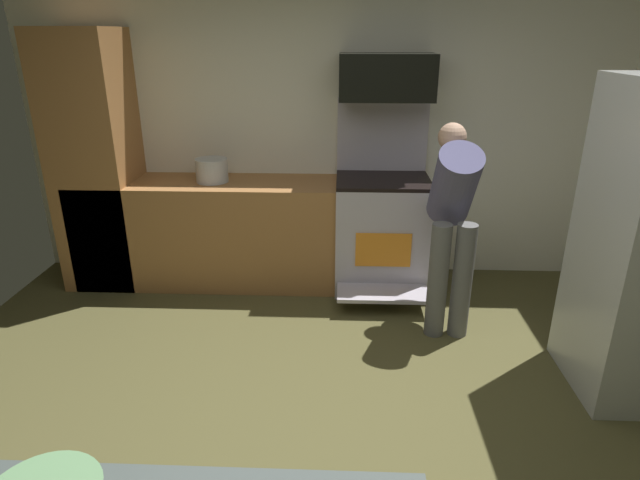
{
  "coord_description": "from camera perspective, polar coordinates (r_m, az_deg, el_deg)",
  "views": [
    {
      "loc": [
        0.14,
        -2.25,
        2.05
      ],
      "look_at": [
        0.03,
        0.3,
        1.05
      ],
      "focal_mm": 29.65,
      "sensor_mm": 36.0,
      "label": 1
    }
  ],
  "objects": [
    {
      "name": "microwave",
      "position": [
        4.33,
        7.2,
        17.05
      ],
      "size": [
        0.74,
        0.38,
        0.35
      ],
      "primitive_type": "cube",
      "color": "black",
      "rests_on": "oven_range"
    },
    {
      "name": "person_cook",
      "position": [
        3.79,
        14.1,
        2.53
      ],
      "size": [
        0.31,
        0.59,
        1.47
      ],
      "color": "slate",
      "rests_on": "ground"
    },
    {
      "name": "ground_plane",
      "position": [
        3.05,
        -0.84,
        -21.04
      ],
      "size": [
        5.2,
        4.8,
        0.02
      ],
      "primitive_type": "cube",
      "color": "brown"
    },
    {
      "name": "lower_cabinet_run",
      "position": [
        4.64,
        -10.66,
        0.83
      ],
      "size": [
        2.4,
        0.6,
        0.9
      ],
      "primitive_type": "cube",
      "color": "#A56F3D",
      "rests_on": "ground"
    },
    {
      "name": "wall_back",
      "position": [
        4.65,
        0.7,
        12.11
      ],
      "size": [
        5.2,
        0.12,
        2.6
      ],
      "primitive_type": "cube",
      "color": "silver",
      "rests_on": "ground"
    },
    {
      "name": "stock_pot",
      "position": [
        4.49,
        -11.6,
        7.38
      ],
      "size": [
        0.26,
        0.26,
        0.19
      ],
      "primitive_type": "cylinder",
      "color": "#B4BABE",
      "rests_on": "lower_cabinet_run"
    },
    {
      "name": "oven_range",
      "position": [
        4.5,
        6.58,
        1.3
      ],
      "size": [
        0.76,
        0.94,
        1.56
      ],
      "color": "#BDB5C2",
      "rests_on": "ground"
    },
    {
      "name": "cabinet_column",
      "position": [
        4.8,
        -22.99,
        7.68
      ],
      "size": [
        0.6,
        0.6,
        2.1
      ],
      "primitive_type": "cube",
      "color": "#A56F3D",
      "rests_on": "ground"
    }
  ]
}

